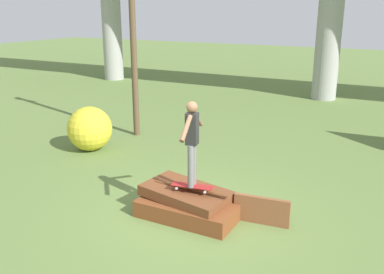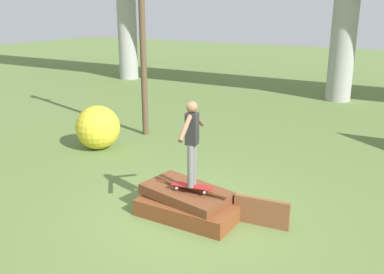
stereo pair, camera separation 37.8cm
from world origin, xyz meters
The scene contains 7 objects.
ground_plane centered at (0.00, 0.00, 0.00)m, with size 80.00×80.00×0.00m, color olive.
scrap_pile centered at (-0.03, 0.01, 0.26)m, with size 2.04×1.27×0.62m.
scrap_plank_loose centered at (1.40, 0.36, 0.28)m, with size 1.10×0.21×0.56m.
skateboard centered at (0.09, -0.07, 0.69)m, with size 0.86×0.36×0.09m.
skater centered at (0.09, -0.07, 1.70)m, with size 0.31×1.25×1.70m.
utility_pole centered at (-4.29, 4.26, 3.47)m, with size 1.30×0.20×6.69m.
bush_yellow_flowering centered at (-4.59, 2.32, 0.66)m, with size 1.31×1.31×1.31m.
Camera 1 is at (3.74, -6.98, 4.09)m, focal length 40.00 mm.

